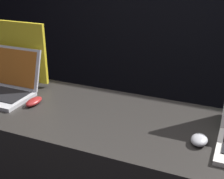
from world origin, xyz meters
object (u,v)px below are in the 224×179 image
(laptop_front, at_px, (2,84))
(promo_stand_front, at_px, (20,55))
(mouse_back, at_px, (199,140))
(mouse_front, at_px, (34,102))

(laptop_front, xyz_separation_m, promo_stand_front, (0.00, 0.18, 0.12))
(promo_stand_front, relative_size, mouse_back, 4.02)
(laptop_front, relative_size, promo_stand_front, 1.02)
(promo_stand_front, height_order, mouse_back, promo_stand_front)
(laptop_front, xyz_separation_m, mouse_front, (0.25, -0.05, -0.04))
(promo_stand_front, bearing_deg, mouse_front, -42.54)
(laptop_front, bearing_deg, mouse_front, -10.42)
(mouse_front, height_order, promo_stand_front, promo_stand_front)
(laptop_front, distance_m, promo_stand_front, 0.22)
(mouse_front, distance_m, promo_stand_front, 0.38)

